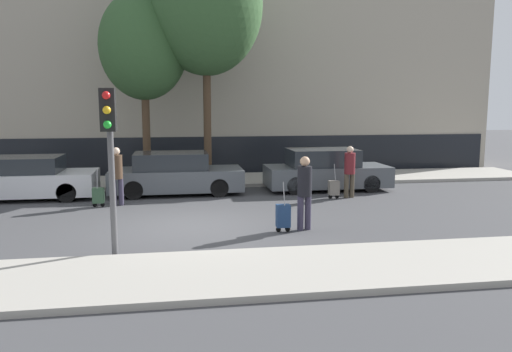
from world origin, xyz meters
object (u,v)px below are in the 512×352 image
at_px(traffic_light, 109,138).
at_px(parked_bicycle, 324,168).
at_px(pedestrian_center, 305,188).
at_px(pedestrian_right, 350,169).
at_px(trolley_right, 334,188).
at_px(trolley_center, 283,216).
at_px(parked_car_1, 175,175).
at_px(parked_car_2, 326,171).
at_px(parked_car_0, 29,179).
at_px(bare_tree_near_crossing, 206,5).
at_px(trolley_left, 98,196).
at_px(pedestrian_left, 117,173).
at_px(bare_tree_down_street, 144,46).

height_order(traffic_light, parked_bicycle, traffic_light).
distance_m(pedestrian_center, pedestrian_right, 4.53).
relative_size(pedestrian_center, trolley_right, 1.59).
relative_size(trolley_center, parked_bicycle, 0.67).
xyz_separation_m(parked_car_1, parked_car_2, (5.20, -0.02, 0.02)).
relative_size(parked_car_0, trolley_center, 3.36).
height_order(trolley_center, bare_tree_near_crossing, bare_tree_near_crossing).
distance_m(trolley_left, parked_bicycle, 8.94).
distance_m(parked_car_0, traffic_light, 7.82).
distance_m(trolley_center, bare_tree_near_crossing, 9.38).
xyz_separation_m(parked_car_1, pedestrian_left, (-1.69, -1.69, 0.33)).
bearing_deg(parked_car_0, pedestrian_center, -34.66).
xyz_separation_m(parked_car_2, pedestrian_right, (0.31, -1.57, 0.27)).
relative_size(parked_car_0, pedestrian_right, 2.42).
distance_m(trolley_center, traffic_light, 4.43).
xyz_separation_m(trolley_left, pedestrian_center, (5.26, -3.56, 0.67)).
bearing_deg(parked_car_2, parked_car_1, 179.80).
bearing_deg(bare_tree_down_street, bare_tree_near_crossing, -8.51).
relative_size(pedestrian_center, bare_tree_near_crossing, 0.20).
relative_size(parked_car_1, trolley_center, 3.66).
bearing_deg(trolley_center, bare_tree_down_street, 115.33).
distance_m(trolley_center, pedestrian_right, 4.96).
height_order(parked_car_0, parked_bicycle, parked_car_0).
bearing_deg(pedestrian_left, bare_tree_down_street, 66.22).
bearing_deg(pedestrian_right, parked_car_2, 91.53).
distance_m(parked_car_1, trolley_left, 2.89).
distance_m(parked_car_1, parked_car_2, 5.20).
xyz_separation_m(pedestrian_right, parked_bicycle, (0.30, 3.68, -0.45)).
height_order(trolley_left, pedestrian_center, pedestrian_center).
height_order(pedestrian_center, trolley_center, pedestrian_center).
xyz_separation_m(traffic_light, parked_bicycle, (7.01, 9.05, -1.86)).
distance_m(parked_car_0, parked_car_2, 9.78).
height_order(pedestrian_left, bare_tree_near_crossing, bare_tree_near_crossing).
height_order(parked_car_1, traffic_light, traffic_light).
distance_m(parked_car_0, parked_car_1, 4.58).
relative_size(parked_car_2, pedestrian_left, 2.46).
bearing_deg(parked_car_0, pedestrian_left, -28.66).
bearing_deg(pedestrian_left, parked_car_1, 32.06).
height_order(parked_car_1, bare_tree_near_crossing, bare_tree_near_crossing).
height_order(trolley_right, bare_tree_near_crossing, bare_tree_near_crossing).
height_order(parked_car_1, trolley_center, parked_car_1).
xyz_separation_m(parked_car_2, bare_tree_down_street, (-6.20, 1.91, 4.35)).
bearing_deg(traffic_light, parked_car_2, 47.32).
distance_m(parked_car_2, trolley_left, 7.65).
distance_m(parked_car_0, trolley_right, 9.68).
bearing_deg(parked_car_1, parked_car_2, -0.20).
xyz_separation_m(trolley_left, trolley_center, (4.72, -3.67, 0.05)).
bearing_deg(parked_bicycle, bare_tree_near_crossing, -173.46).
bearing_deg(trolley_right, parked_car_2, 82.02).
bearing_deg(pedestrian_left, pedestrian_center, -50.82).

